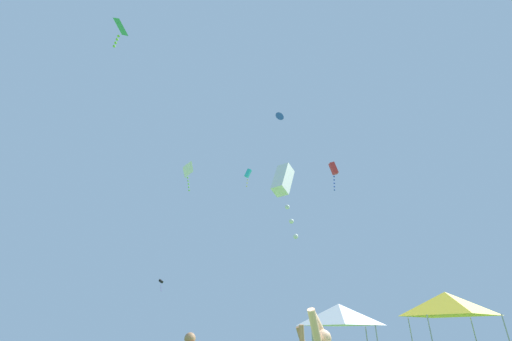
{
  "coord_description": "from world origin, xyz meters",
  "views": [
    {
      "loc": [
        0.43,
        -6.13,
        1.77
      ],
      "look_at": [
        -2.37,
        14.41,
        12.01
      ],
      "focal_mm": 23.26,
      "sensor_mm": 36.0,
      "label": 1
    }
  ],
  "objects_px": {
    "kite_green_diamond": "(122,28)",
    "kite_cyan_box": "(248,174)",
    "canopy_tent_white": "(340,315)",
    "kite_white_box": "(283,181)",
    "canopy_tent_yellow": "(447,304)",
    "kite_white_diamond": "(188,171)",
    "kite_red_box": "(334,169)",
    "kite_black_box": "(161,282)",
    "kite_blue_delta": "(280,116)"
  },
  "relations": [
    {
      "from": "canopy_tent_yellow",
      "to": "kite_cyan_box",
      "type": "relative_size",
      "value": 2.18
    },
    {
      "from": "canopy_tent_white",
      "to": "kite_black_box",
      "type": "xyz_separation_m",
      "value": [
        -16.76,
        18.98,
        4.29
      ]
    },
    {
      "from": "kite_green_diamond",
      "to": "kite_cyan_box",
      "type": "bearing_deg",
      "value": 62.74
    },
    {
      "from": "canopy_tent_white",
      "to": "kite_white_box",
      "type": "xyz_separation_m",
      "value": [
        -2.1,
        -4.32,
        4.79
      ]
    },
    {
      "from": "canopy_tent_white",
      "to": "kite_white_box",
      "type": "distance_m",
      "value": 6.79
    },
    {
      "from": "kite_green_diamond",
      "to": "kite_cyan_box",
      "type": "height_order",
      "value": "kite_green_diamond"
    },
    {
      "from": "kite_red_box",
      "to": "kite_white_box",
      "type": "xyz_separation_m",
      "value": [
        -4.67,
        -21.64,
        -10.91
      ]
    },
    {
      "from": "canopy_tent_white",
      "to": "kite_cyan_box",
      "type": "distance_m",
      "value": 14.11
    },
    {
      "from": "kite_blue_delta",
      "to": "canopy_tent_white",
      "type": "bearing_deg",
      "value": -72.17
    },
    {
      "from": "canopy_tent_yellow",
      "to": "kite_blue_delta",
      "type": "bearing_deg",
      "value": 139.53
    },
    {
      "from": "kite_blue_delta",
      "to": "kite_white_diamond",
      "type": "relative_size",
      "value": 0.44
    },
    {
      "from": "kite_white_diamond",
      "to": "kite_black_box",
      "type": "xyz_separation_m",
      "value": [
        -5.54,
        10.06,
        -8.02
      ]
    },
    {
      "from": "kite_white_diamond",
      "to": "kite_green_diamond",
      "type": "distance_m",
      "value": 13.36
    },
    {
      "from": "kite_blue_delta",
      "to": "kite_black_box",
      "type": "distance_m",
      "value": 21.75
    },
    {
      "from": "kite_red_box",
      "to": "kite_blue_delta",
      "type": "bearing_deg",
      "value": -121.3
    },
    {
      "from": "canopy_tent_white",
      "to": "kite_black_box",
      "type": "bearing_deg",
      "value": 131.45
    },
    {
      "from": "canopy_tent_white",
      "to": "kite_white_diamond",
      "type": "relative_size",
      "value": 1.19
    },
    {
      "from": "canopy_tent_yellow",
      "to": "kite_green_diamond",
      "type": "height_order",
      "value": "kite_green_diamond"
    },
    {
      "from": "kite_black_box",
      "to": "kite_cyan_box",
      "type": "bearing_deg",
      "value": -46.18
    },
    {
      "from": "kite_white_box",
      "to": "kite_green_diamond",
      "type": "bearing_deg",
      "value": 178.5
    },
    {
      "from": "canopy_tent_yellow",
      "to": "kite_black_box",
      "type": "height_order",
      "value": "kite_black_box"
    },
    {
      "from": "canopy_tent_yellow",
      "to": "kite_white_box",
      "type": "xyz_separation_m",
      "value": [
        -7.41,
        -6.0,
        4.27
      ]
    },
    {
      "from": "kite_white_diamond",
      "to": "kite_white_box",
      "type": "xyz_separation_m",
      "value": [
        9.13,
        -13.24,
        -7.51
      ]
    },
    {
      "from": "kite_white_diamond",
      "to": "kite_cyan_box",
      "type": "relative_size",
      "value": 1.52
    },
    {
      "from": "kite_blue_delta",
      "to": "kite_green_diamond",
      "type": "xyz_separation_m",
      "value": [
        -8.49,
        -12.64,
        -1.87
      ]
    },
    {
      "from": "kite_blue_delta",
      "to": "kite_black_box",
      "type": "xyz_separation_m",
      "value": [
        -14.01,
        10.42,
        -12.96
      ]
    },
    {
      "from": "kite_blue_delta",
      "to": "kite_cyan_box",
      "type": "height_order",
      "value": "kite_blue_delta"
    },
    {
      "from": "canopy_tent_white",
      "to": "kite_cyan_box",
      "type": "relative_size",
      "value": 1.81
    },
    {
      "from": "canopy_tent_yellow",
      "to": "kite_black_box",
      "type": "bearing_deg",
      "value": 141.91
    },
    {
      "from": "kite_white_diamond",
      "to": "kite_red_box",
      "type": "distance_m",
      "value": 16.51
    },
    {
      "from": "canopy_tent_white",
      "to": "kite_cyan_box",
      "type": "height_order",
      "value": "kite_cyan_box"
    },
    {
      "from": "canopy_tent_yellow",
      "to": "kite_cyan_box",
      "type": "distance_m",
      "value": 15.9
    },
    {
      "from": "canopy_tent_white",
      "to": "kite_white_diamond",
      "type": "bearing_deg",
      "value": 141.52
    },
    {
      "from": "canopy_tent_yellow",
      "to": "canopy_tent_white",
      "type": "distance_m",
      "value": 5.6
    },
    {
      "from": "kite_cyan_box",
      "to": "kite_white_box",
      "type": "distance_m",
      "value": 13.42
    },
    {
      "from": "canopy_tent_white",
      "to": "kite_red_box",
      "type": "height_order",
      "value": "kite_red_box"
    },
    {
      "from": "canopy_tent_yellow",
      "to": "kite_white_box",
      "type": "distance_m",
      "value": 10.45
    },
    {
      "from": "canopy_tent_yellow",
      "to": "canopy_tent_white",
      "type": "height_order",
      "value": "canopy_tent_yellow"
    },
    {
      "from": "kite_cyan_box",
      "to": "kite_green_diamond",
      "type": "bearing_deg",
      "value": -117.26
    },
    {
      "from": "kite_green_diamond",
      "to": "kite_red_box",
      "type": "distance_m",
      "value": 25.47
    },
    {
      "from": "canopy_tent_white",
      "to": "kite_green_diamond",
      "type": "xyz_separation_m",
      "value": [
        -11.24,
        -4.08,
        15.38
      ]
    },
    {
      "from": "kite_cyan_box",
      "to": "kite_red_box",
      "type": "bearing_deg",
      "value": 51.67
    },
    {
      "from": "canopy_tent_yellow",
      "to": "kite_green_diamond",
      "type": "relative_size",
      "value": 1.44
    },
    {
      "from": "canopy_tent_yellow",
      "to": "canopy_tent_white",
      "type": "bearing_deg",
      "value": -162.47
    },
    {
      "from": "kite_green_diamond",
      "to": "canopy_tent_yellow",
      "type": "bearing_deg",
      "value": 19.17
    },
    {
      "from": "canopy_tent_white",
      "to": "kite_red_box",
      "type": "relative_size",
      "value": 0.93
    },
    {
      "from": "kite_white_diamond",
      "to": "kite_green_diamond",
      "type": "bearing_deg",
      "value": -90.07
    },
    {
      "from": "kite_blue_delta",
      "to": "kite_red_box",
      "type": "distance_m",
      "value": 10.37
    },
    {
      "from": "kite_green_diamond",
      "to": "kite_white_box",
      "type": "xyz_separation_m",
      "value": [
        9.14,
        -0.24,
        -10.59
      ]
    },
    {
      "from": "kite_red_box",
      "to": "kite_cyan_box",
      "type": "distance_m",
      "value": 13.8
    }
  ]
}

